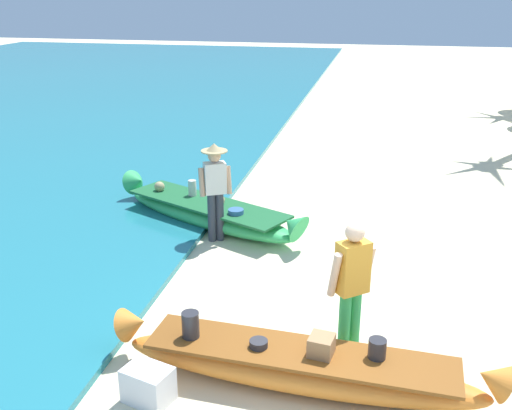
% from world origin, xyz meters
% --- Properties ---
extents(ground_plane, '(80.00, 80.00, 0.00)m').
position_xyz_m(ground_plane, '(0.00, 0.00, 0.00)').
color(ground_plane, beige).
extents(boat_orange_foreground, '(4.34, 0.91, 0.75)m').
position_xyz_m(boat_orange_foreground, '(-0.34, -0.41, 0.26)').
color(boat_orange_foreground, orange).
rests_on(boat_orange_foreground, ground).
extents(boat_green_midground, '(4.02, 2.44, 0.75)m').
position_xyz_m(boat_green_midground, '(-2.65, 3.93, 0.25)').
color(boat_green_midground, '#38B760').
rests_on(boat_green_midground, ground).
extents(person_vendor_hatted, '(0.57, 0.45, 1.73)m').
position_xyz_m(person_vendor_hatted, '(-2.30, 3.28, 1.00)').
color(person_vendor_hatted, '#333842').
rests_on(person_vendor_hatted, ground).
extents(person_tourist_customer, '(0.56, 0.51, 1.72)m').
position_xyz_m(person_tourist_customer, '(0.15, 0.26, 0.97)').
color(person_tourist_customer, green).
rests_on(person_tourist_customer, ground).
extents(cooler_box, '(0.58, 0.48, 0.39)m').
position_xyz_m(cooler_box, '(-1.86, -0.99, 0.20)').
color(cooler_box, silver).
rests_on(cooler_box, ground).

